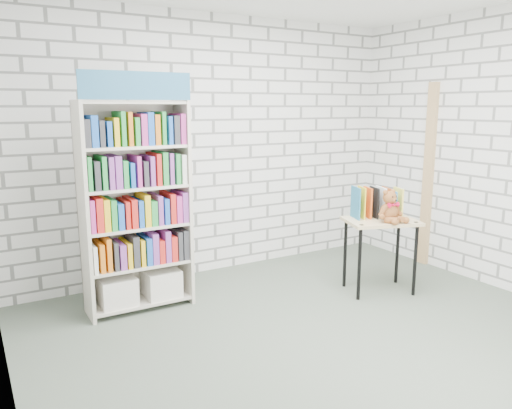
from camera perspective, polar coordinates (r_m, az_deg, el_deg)
ground at (r=4.21m, az=7.78°, el=-14.75°), size 4.50×4.50×0.00m
room_shell at (r=3.79m, az=8.49°, el=10.29°), size 4.52×4.02×2.81m
bookshelf at (r=4.58m, az=-13.58°, el=-0.08°), size 0.94×0.37×2.12m
display_table at (r=5.09m, az=14.06°, el=-2.81°), size 0.80×0.67×0.74m
table_books at (r=5.14m, az=13.66°, el=0.14°), size 0.52×0.36×0.28m
teddy_bear at (r=4.97m, az=15.12°, el=-0.50°), size 0.29×0.27×0.31m
door_trim at (r=6.09m, az=19.08°, el=3.15°), size 0.05×0.12×2.10m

